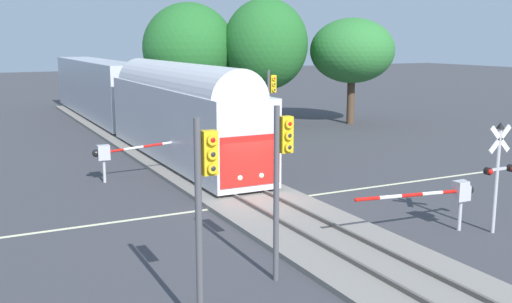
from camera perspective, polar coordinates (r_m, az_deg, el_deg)
name	(u,v)px	position (r m, az deg, el deg)	size (l,w,h in m)	color
ground_plane	(257,203)	(24.79, 0.05, -4.95)	(220.00, 220.00, 0.00)	#3D3D42
road_centre_stripe	(257,203)	(24.79, 0.05, -4.94)	(44.00, 0.20, 0.01)	beige
railway_track	(257,201)	(24.76, 0.05, -4.73)	(4.40, 80.00, 0.32)	gray
commuter_train	(130,96)	(42.47, -11.94, 5.21)	(3.04, 41.07, 5.16)	silver
crossing_gate_near	(451,193)	(21.84, 18.16, -3.83)	(5.12, 0.40, 1.80)	#B7B7BC
crossing_signal_mast	(498,166)	(22.09, 22.20, -1.32)	(1.36, 0.44, 3.92)	#B2B2B7
crossing_gate_far	(115,152)	(28.97, -13.35, -0.05)	(5.40, 0.40, 1.83)	#B7B7BC
traffic_signal_far_side	(271,99)	(34.23, 1.43, 5.09)	(0.53, 0.38, 4.97)	#4C4C51
traffic_signal_near_left	(204,191)	(13.37, -4.96, -3.76)	(0.53, 0.38, 5.01)	#4C4C51
traffic_signal_median	(282,165)	(16.24, 2.46, -1.29)	(0.53, 0.38, 4.95)	#4C4C51
oak_far_right	(266,44)	(46.51, 0.94, 10.23)	(6.51, 6.51, 9.80)	#4C3828
elm_centre_background	(189,48)	(47.31, -6.46, 9.82)	(7.16, 7.16, 9.50)	#4C3828
maple_right_background	(352,51)	(48.05, 9.20, 9.50)	(6.64, 6.64, 8.35)	#4C3828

